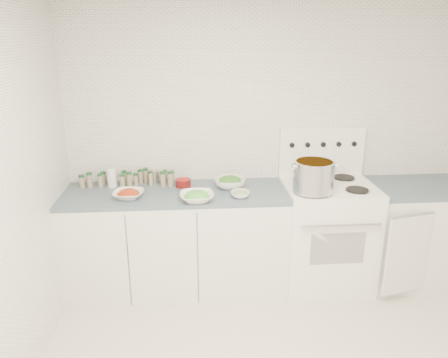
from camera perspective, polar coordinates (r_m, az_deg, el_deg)
room_walls at (r=2.41m, az=12.14°, el=3.76°), size 3.54×3.04×2.52m
counter_left at (r=3.82m, az=-6.18°, el=-8.02°), size 1.85×0.62×0.90m
stove at (r=3.97m, az=13.10°, el=-6.65°), size 0.76×0.70×1.36m
counter_right at (r=4.30m, az=23.65°, el=-6.46°), size 0.89×0.72×0.90m
stock_pot at (r=3.54m, az=11.64°, el=0.52°), size 0.34×0.32×0.25m
bowl_tomato at (r=3.56m, az=-12.37°, el=-1.93°), size 0.27×0.27×0.08m
bowl_snowpea at (r=3.42m, az=-3.57°, el=-2.29°), size 0.28×0.28×0.09m
bowl_broccoli at (r=3.71m, az=0.80°, el=-0.41°), size 0.33×0.33×0.11m
bowl_zucchini at (r=3.50m, az=2.14°, el=-1.95°), size 0.20×0.20×0.06m
bowl_pepper at (r=3.75m, az=-5.36°, el=-0.41°), size 0.13×0.13×0.08m
salt_canister at (r=3.84m, az=-14.44°, el=0.09°), size 0.10×0.10×0.15m
tin_can at (r=3.89m, az=-9.10°, el=0.33°), size 0.09×0.09×0.11m
spice_cluster at (r=3.85m, az=-12.22°, el=0.07°), size 0.80×0.16×0.14m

